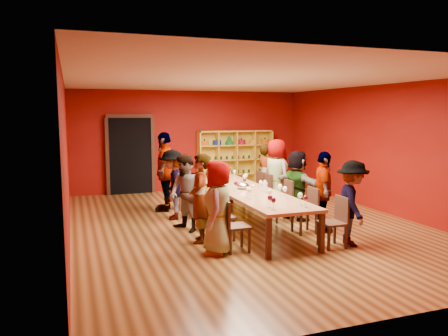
% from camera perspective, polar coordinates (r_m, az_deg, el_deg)
% --- Properties ---
extents(room_shell, '(7.10, 9.10, 3.04)m').
position_cam_1_polar(room_shell, '(9.04, 2.89, 1.88)').
color(room_shell, brown).
rests_on(room_shell, ground).
extents(tasting_table, '(1.10, 4.50, 0.75)m').
position_cam_1_polar(tasting_table, '(9.15, 2.85, -3.12)').
color(tasting_table, '#A26C43').
rests_on(tasting_table, ground).
extents(doorway, '(1.40, 0.17, 2.30)m').
position_cam_1_polar(doorway, '(12.92, -12.14, 1.65)').
color(doorway, black).
rests_on(doorway, ground).
extents(shelving_unit, '(2.40, 0.40, 1.80)m').
position_cam_1_polar(shelving_unit, '(13.60, 1.42, 1.49)').
color(shelving_unit, gold).
rests_on(shelving_unit, ground).
extents(chair_person_left_0, '(0.42, 0.42, 0.89)m').
position_cam_1_polar(chair_person_left_0, '(7.40, 1.02, -7.19)').
color(chair_person_left_0, black).
rests_on(chair_person_left_0, ground).
extents(person_left_0, '(0.69, 0.87, 1.57)m').
position_cam_1_polar(person_left_0, '(7.26, -0.80, -5.16)').
color(person_left_0, '#598BB8').
rests_on(person_left_0, ground).
extents(chair_person_left_1, '(0.42, 0.42, 0.89)m').
position_cam_1_polar(chair_person_left_1, '(8.06, -0.77, -5.99)').
color(chair_person_left_1, black).
rests_on(chair_person_left_1, ground).
extents(person_left_1, '(0.60, 0.70, 1.62)m').
position_cam_1_polar(person_left_1, '(7.90, -3.18, -3.96)').
color(person_left_1, '#CE8A8C').
rests_on(person_left_1, ground).
extents(chair_person_left_2, '(0.42, 0.42, 0.89)m').
position_cam_1_polar(chair_person_left_2, '(8.81, -2.44, -4.87)').
color(chair_person_left_2, black).
rests_on(chair_person_left_2, ground).
extents(person_left_2, '(0.66, 0.84, 1.53)m').
position_cam_1_polar(person_left_2, '(8.65, -5.03, -3.29)').
color(person_left_2, '#15193B').
rests_on(person_left_2, ground).
extents(chair_person_left_3, '(0.42, 0.42, 0.89)m').
position_cam_1_polar(chair_person_left_3, '(9.81, -4.27, -3.63)').
color(chair_person_left_3, black).
rests_on(chair_person_left_3, ground).
extents(person_left_3, '(0.61, 1.06, 1.54)m').
position_cam_1_polar(person_left_3, '(9.66, -6.74, -2.17)').
color(person_left_3, '#5271AA').
rests_on(person_left_3, ground).
extents(chair_person_left_4, '(0.42, 0.42, 0.89)m').
position_cam_1_polar(chair_person_left_4, '(10.66, -5.52, -2.78)').
color(chair_person_left_4, black).
rests_on(chair_person_left_4, ground).
extents(person_left_4, '(0.86, 1.22, 1.89)m').
position_cam_1_polar(person_left_4, '(10.50, -7.72, -0.47)').
color(person_left_4, beige).
rests_on(person_left_4, ground).
extents(chair_person_right_0, '(0.42, 0.42, 0.89)m').
position_cam_1_polar(chair_person_right_0, '(7.92, 14.45, -6.47)').
color(chair_person_right_0, black).
rests_on(chair_person_right_0, ground).
extents(person_right_0, '(0.73, 1.06, 1.52)m').
position_cam_1_polar(person_right_0, '(8.04, 16.40, -4.42)').
color(person_right_0, tan).
rests_on(person_right_0, ground).
extents(chair_person_right_1, '(0.42, 0.42, 0.89)m').
position_cam_1_polar(chair_person_right_1, '(8.71, 10.93, -5.13)').
color(chair_person_right_1, black).
rests_on(chair_person_right_1, ground).
extents(person_right_1, '(0.78, 1.02, 1.59)m').
position_cam_1_polar(person_right_1, '(8.82, 12.85, -3.04)').
color(person_right_1, pink).
rests_on(person_right_1, ground).
extents(chair_person_right_2, '(0.42, 0.42, 0.89)m').
position_cam_1_polar(chair_person_right_2, '(9.58, 7.85, -3.94)').
color(chair_person_right_2, black).
rests_on(chair_person_right_2, ground).
extents(person_right_2, '(0.79, 1.48, 1.53)m').
position_cam_1_polar(person_right_2, '(9.68, 9.52, -2.23)').
color(person_right_2, pink).
rests_on(person_right_2, ground).
extents(chair_person_right_3, '(0.42, 0.42, 0.89)m').
position_cam_1_polar(chair_person_right_3, '(10.50, 5.26, -2.93)').
color(chair_person_right_3, black).
rests_on(chair_person_right_3, ground).
extents(person_right_3, '(0.63, 0.92, 1.72)m').
position_cam_1_polar(person_right_3, '(10.57, 6.84, -0.89)').
color(person_right_3, pink).
rests_on(person_right_3, ground).
extents(chair_person_right_4, '(0.42, 0.42, 0.89)m').
position_cam_1_polar(chair_person_right_4, '(10.94, 4.18, -2.50)').
color(chair_person_right_4, black).
rests_on(chair_person_right_4, ground).
extents(person_right_4, '(0.49, 0.62, 1.57)m').
position_cam_1_polar(person_right_4, '(11.01, 5.48, -0.92)').
color(person_right_4, '#5A8AB9').
rests_on(person_right_4, ground).
extents(wine_glass_0, '(0.08, 0.08, 0.21)m').
position_cam_1_polar(wine_glass_0, '(8.00, 6.03, -3.17)').
color(wine_glass_0, white).
rests_on(wine_glass_0, tasting_table).
extents(wine_glass_1, '(0.07, 0.07, 0.18)m').
position_cam_1_polar(wine_glass_1, '(9.27, 4.81, -1.84)').
color(wine_glass_1, white).
rests_on(wine_glass_1, tasting_table).
extents(wine_glass_2, '(0.08, 0.08, 0.20)m').
position_cam_1_polar(wine_glass_2, '(10.75, 1.37, -0.53)').
color(wine_glass_2, white).
rests_on(wine_glass_2, tasting_table).
extents(wine_glass_3, '(0.08, 0.08, 0.21)m').
position_cam_1_polar(wine_glass_3, '(7.52, 10.60, -3.95)').
color(wine_glass_3, white).
rests_on(wine_glass_3, tasting_table).
extents(wine_glass_4, '(0.08, 0.08, 0.20)m').
position_cam_1_polar(wine_glass_4, '(10.07, 2.90, -1.02)').
color(wine_glass_4, white).
rests_on(wine_glass_4, tasting_table).
extents(wine_glass_5, '(0.08, 0.08, 0.20)m').
position_cam_1_polar(wine_glass_5, '(8.26, 3.12, -2.87)').
color(wine_glass_5, white).
rests_on(wine_glass_5, tasting_table).
extents(wine_glass_6, '(0.08, 0.08, 0.20)m').
position_cam_1_polar(wine_glass_6, '(8.13, 3.42, -3.02)').
color(wine_glass_6, white).
rests_on(wine_glass_6, tasting_table).
extents(wine_glass_7, '(0.07, 0.07, 0.18)m').
position_cam_1_polar(wine_glass_7, '(9.92, -1.22, -1.23)').
color(wine_glass_7, white).
rests_on(wine_glass_7, tasting_table).
extents(wine_glass_8, '(0.09, 0.09, 0.21)m').
position_cam_1_polar(wine_glass_8, '(10.94, 0.67, -0.32)').
color(wine_glass_8, white).
rests_on(wine_glass_8, tasting_table).
extents(wine_glass_9, '(0.09, 0.09, 0.21)m').
position_cam_1_polar(wine_glass_9, '(9.14, 0.26, -1.81)').
color(wine_glass_9, white).
rests_on(wine_glass_9, tasting_table).
extents(wine_glass_10, '(0.08, 0.08, 0.19)m').
position_cam_1_polar(wine_glass_10, '(9.43, 2.70, -1.62)').
color(wine_glass_10, white).
rests_on(wine_glass_10, tasting_table).
extents(wine_glass_11, '(0.08, 0.08, 0.20)m').
position_cam_1_polar(wine_glass_11, '(8.61, 3.78, -2.45)').
color(wine_glass_11, white).
rests_on(wine_glass_11, tasting_table).
extents(wine_glass_12, '(0.08, 0.08, 0.19)m').
position_cam_1_polar(wine_glass_12, '(10.19, -0.35, -0.96)').
color(wine_glass_12, white).
rests_on(wine_glass_12, tasting_table).
extents(wine_glass_13, '(0.07, 0.07, 0.18)m').
position_cam_1_polar(wine_glass_13, '(10.02, 2.67, -1.16)').
color(wine_glass_13, white).
rests_on(wine_glass_13, tasting_table).
extents(wine_glass_14, '(0.09, 0.09, 0.22)m').
position_cam_1_polar(wine_glass_14, '(7.70, 9.92, -3.60)').
color(wine_glass_14, white).
rests_on(wine_glass_14, tasting_table).
extents(wine_glass_15, '(0.07, 0.07, 0.18)m').
position_cam_1_polar(wine_glass_15, '(10.62, -2.22, -0.66)').
color(wine_glass_15, white).
rests_on(wine_glass_15, tasting_table).
extents(wine_glass_16, '(0.08, 0.08, 0.21)m').
position_cam_1_polar(wine_glass_16, '(8.92, 1.57, -2.07)').
color(wine_glass_16, white).
rests_on(wine_glass_16, tasting_table).
extents(wine_glass_17, '(0.09, 0.09, 0.22)m').
position_cam_1_polar(wine_glass_17, '(8.50, 7.32, -2.51)').
color(wine_glass_17, white).
rests_on(wine_glass_17, tasting_table).
extents(wine_glass_18, '(0.09, 0.09, 0.22)m').
position_cam_1_polar(wine_glass_18, '(7.41, 6.02, -3.95)').
color(wine_glass_18, white).
rests_on(wine_glass_18, tasting_table).
extents(wine_glass_19, '(0.08, 0.08, 0.21)m').
position_cam_1_polar(wine_glass_19, '(7.25, 6.48, -4.27)').
color(wine_glass_19, white).
rests_on(wine_glass_19, tasting_table).
extents(wine_glass_20, '(0.09, 0.09, 0.22)m').
position_cam_1_polar(wine_glass_20, '(8.29, 7.96, -2.79)').
color(wine_glass_20, white).
rests_on(wine_glass_20, tasting_table).
extents(wine_glass_21, '(0.09, 0.09, 0.21)m').
position_cam_1_polar(wine_glass_21, '(10.81, -2.81, -0.42)').
color(wine_glass_21, white).
rests_on(wine_glass_21, tasting_table).
extents(wine_glass_22, '(0.08, 0.08, 0.20)m').
position_cam_1_polar(wine_glass_22, '(9.75, -0.40, -1.31)').
color(wine_glass_22, white).
rests_on(wine_glass_22, tasting_table).
extents(wine_glass_23, '(0.08, 0.08, 0.19)m').
position_cam_1_polar(wine_glass_23, '(9.15, 4.82, -1.94)').
color(wine_glass_23, white).
rests_on(wine_glass_23, tasting_table).
extents(spittoon_bowl, '(0.27, 0.27, 0.15)m').
position_cam_1_polar(spittoon_bowl, '(9.19, 2.49, -2.34)').
color(spittoon_bowl, '#B5B8BD').
rests_on(spittoon_bowl, tasting_table).
extents(carafe_a, '(0.13, 0.13, 0.28)m').
position_cam_1_polar(carafe_a, '(9.47, 0.07, -1.67)').
color(carafe_a, white).
rests_on(carafe_a, tasting_table).
extents(carafe_b, '(0.10, 0.10, 0.26)m').
position_cam_1_polar(carafe_b, '(8.75, 5.36, -2.51)').
color(carafe_b, white).
rests_on(carafe_b, tasting_table).
extents(wine_bottle, '(0.09, 0.09, 0.33)m').
position_cam_1_polar(wine_bottle, '(10.55, 0.17, -0.75)').
color(wine_bottle, '#14381A').
rests_on(wine_bottle, tasting_table).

